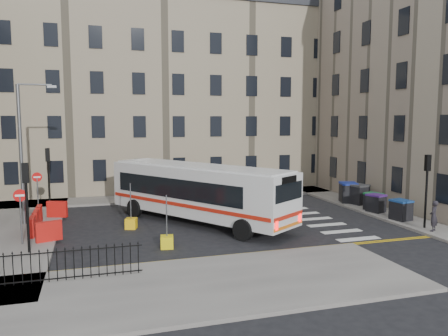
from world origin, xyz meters
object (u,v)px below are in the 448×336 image
pedestrian (434,216)px  bollard_yellow (131,223)px  streetlamp (21,152)px  wheelie_bin_e (348,192)px  wheelie_bin_d (358,194)px  bollard_chevron (167,242)px  wheelie_bin_c (373,201)px  wheelie_bin_b (376,203)px  wheelie_bin_a (401,210)px  bus (198,191)px

pedestrian → bollard_yellow: size_ratio=2.79×
streetlamp → pedestrian: size_ratio=4.86×
streetlamp → wheelie_bin_e: bearing=1.0°
pedestrian → wheelie_bin_e: bearing=-124.9°
wheelie_bin_d → bollard_chevron: wheelie_bin_d is taller
wheelie_bin_c → wheelie_bin_d: bearing=64.7°
wheelie_bin_d → bollard_chevron: bearing=-171.2°
wheelie_bin_b → pedestrian: pedestrian is taller
streetlamp → pedestrian: bearing=-21.1°
bollard_yellow → wheelie_bin_a: bearing=-11.3°
streetlamp → bus: 10.36m
wheelie_bin_c → bollard_yellow: wheelie_bin_c is taller
wheelie_bin_b → wheelie_bin_d: 2.75m
wheelie_bin_b → wheelie_bin_d: wheelie_bin_d is taller
streetlamp → pedestrian: 23.25m
wheelie_bin_a → wheelie_bin_c: 2.97m
wheelie_bin_c → bollard_chevron: size_ratio=2.12×
pedestrian → bollard_chevron: bearing=-39.5°
wheelie_bin_d → bollard_chevron: size_ratio=2.52×
streetlamp → bollard_chevron: streetlamp is taller
streetlamp → wheelie_bin_b: streetlamp is taller
streetlamp → wheelie_bin_e: (21.73, 0.37, -3.46)m
bus → wheelie_bin_e: size_ratio=7.39×
wheelie_bin_d → bollard_yellow: 16.31m
wheelie_bin_a → wheelie_bin_b: size_ratio=0.97×
bus → bollard_chevron: (-2.65, -4.61, -1.66)m
streetlamp → wheelie_bin_b: bearing=-8.2°
pedestrian → bollard_chevron: pedestrian is taller
wheelie_bin_c → wheelie_bin_d: wheelie_bin_d is taller
wheelie_bin_c → wheelie_bin_b: bearing=-126.8°
bus → bollard_chevron: 5.57m
wheelie_bin_e → bollard_chevron: bearing=-134.7°
wheelie_bin_b → streetlamp: bearing=154.0°
wheelie_bin_e → pedestrian: 8.66m
wheelie_bin_c → wheelie_bin_e: bearing=73.2°
wheelie_bin_c → pedestrian: pedestrian is taller
wheelie_bin_e → pedestrian: size_ratio=0.97×
bollard_yellow → bollard_chevron: 4.54m
bus → wheelie_bin_a: 12.28m
bus → bollard_yellow: bus is taller
wheelie_bin_d → bollard_yellow: wheelie_bin_d is taller
bus → wheelie_bin_d: 12.37m
streetlamp → bus: bearing=-12.0°
streetlamp → wheelie_bin_e: size_ratio=5.03×
bus → wheelie_bin_b: bus is taller
bollard_yellow → pedestrian: bearing=-20.8°
bollard_chevron → bollard_yellow: bearing=107.0°
streetlamp → wheelie_bin_e: 22.01m
bus → pedestrian: 13.18m
wheelie_bin_d → wheelie_bin_e: (-0.34, 0.76, 0.02)m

